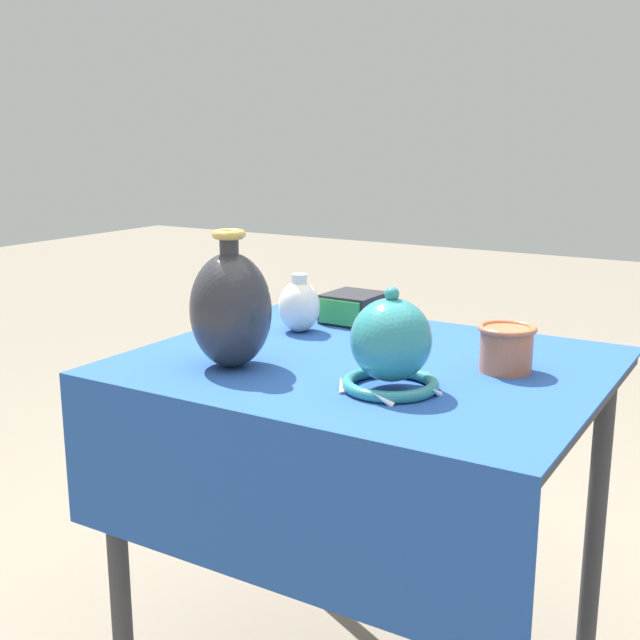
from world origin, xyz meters
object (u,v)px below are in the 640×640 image
object	(u,v)px
mosaic_tile_box	(353,308)
jar_round_ivory	(299,306)
vase_dome_bell	(391,348)
vase_tall_bulbous	(231,309)
cup_wide_terracotta	(506,347)

from	to	relation	value
mosaic_tile_box	jar_round_ivory	world-z (taller)	jar_round_ivory
vase_dome_bell	mosaic_tile_box	xyz separation A→B (m)	(-0.32, 0.44, -0.04)
vase_dome_bell	vase_tall_bulbous	bearing A→B (deg)	-175.29
vase_tall_bulbous	mosaic_tile_box	size ratio (longest dim) A/B	1.92
vase_dome_bell	jar_round_ivory	bearing A→B (deg)	142.87
cup_wide_terracotta	vase_tall_bulbous	bearing A→B (deg)	-152.46
mosaic_tile_box	cup_wide_terracotta	bearing A→B (deg)	-23.29
vase_dome_bell	jar_round_ivory	distance (m)	0.48
mosaic_tile_box	cup_wide_terracotta	distance (m)	0.51
cup_wide_terracotta	jar_round_ivory	bearing A→B (deg)	172.94
vase_tall_bulbous	jar_round_ivory	world-z (taller)	vase_tall_bulbous
vase_tall_bulbous	cup_wide_terracotta	size ratio (longest dim) A/B	2.39
vase_tall_bulbous	jar_round_ivory	bearing A→B (deg)	97.40
mosaic_tile_box	jar_round_ivory	distance (m)	0.17
mosaic_tile_box	jar_round_ivory	xyz separation A→B (m)	(-0.06, -0.15, 0.03)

